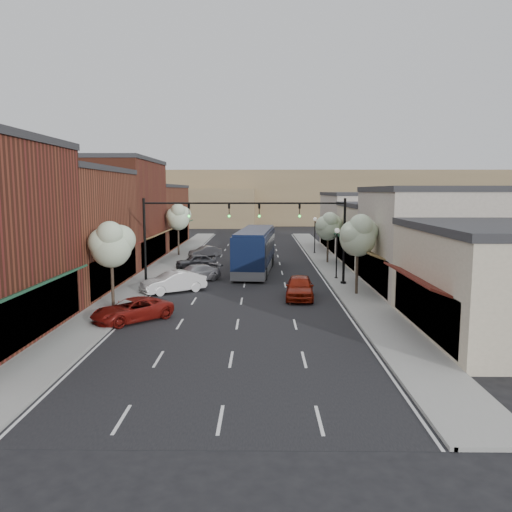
{
  "coord_description": "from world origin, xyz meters",
  "views": [
    {
      "loc": [
        1.36,
        -31.74,
        7.58
      ],
      "look_at": [
        0.93,
        9.3,
        2.2
      ],
      "focal_mm": 35.0,
      "sensor_mm": 36.0,
      "label": 1
    }
  ],
  "objects_px": {
    "coach_bus": "(255,250)",
    "red_hatchback": "(300,287)",
    "signal_mast_right": "(315,228)",
    "parked_car_b": "(173,282)",
    "tree_left_near": "(111,244)",
    "lamp_post_near": "(337,245)",
    "tree_right_near": "(359,235)",
    "parked_car_c": "(194,273)",
    "parked_car_e": "(205,251)",
    "parked_car_a": "(132,310)",
    "tree_left_far": "(178,217)",
    "signal_mast_left": "(174,228)",
    "parked_car_d": "(196,261)",
    "lamp_post_far": "(315,229)",
    "tree_right_far": "(329,226)"
  },
  "relations": [
    {
      "from": "tree_left_far",
      "to": "tree_right_far",
      "type": "bearing_deg",
      "value": -19.87
    },
    {
      "from": "signal_mast_left",
      "to": "parked_car_b",
      "type": "bearing_deg",
      "value": -82.58
    },
    {
      "from": "signal_mast_left",
      "to": "red_hatchback",
      "type": "distance_m",
      "value": 11.59
    },
    {
      "from": "tree_left_near",
      "to": "parked_car_b",
      "type": "distance_m",
      "value": 6.78
    },
    {
      "from": "tree_left_near",
      "to": "red_hatchback",
      "type": "distance_m",
      "value": 13.15
    },
    {
      "from": "parked_car_e",
      "to": "parked_car_b",
      "type": "bearing_deg",
      "value": -33.11
    },
    {
      "from": "red_hatchback",
      "to": "parked_car_b",
      "type": "xyz_separation_m",
      "value": [
        -9.31,
        2.0,
        -0.02
      ]
    },
    {
      "from": "signal_mast_left",
      "to": "parked_car_d",
      "type": "distance_m",
      "value": 9.87
    },
    {
      "from": "lamp_post_far",
      "to": "red_hatchback",
      "type": "xyz_separation_m",
      "value": [
        -3.72,
        -25.06,
        -2.19
      ]
    },
    {
      "from": "tree_left_near",
      "to": "lamp_post_near",
      "type": "bearing_deg",
      "value": 33.33
    },
    {
      "from": "lamp_post_near",
      "to": "parked_car_b",
      "type": "height_order",
      "value": "lamp_post_near"
    },
    {
      "from": "signal_mast_right",
      "to": "tree_left_near",
      "type": "xyz_separation_m",
      "value": [
        -13.87,
        -8.05,
        -0.4
      ]
    },
    {
      "from": "tree_left_near",
      "to": "red_hatchback",
      "type": "xyz_separation_m",
      "value": [
        12.34,
        3.0,
        -3.4
      ]
    },
    {
      "from": "tree_left_near",
      "to": "lamp_post_far",
      "type": "relative_size",
      "value": 1.28
    },
    {
      "from": "signal_mast_right",
      "to": "parked_car_c",
      "type": "distance_m",
      "value": 10.75
    },
    {
      "from": "signal_mast_left",
      "to": "parked_car_e",
      "type": "relative_size",
      "value": 2.18
    },
    {
      "from": "lamp_post_far",
      "to": "red_hatchback",
      "type": "height_order",
      "value": "lamp_post_far"
    },
    {
      "from": "tree_left_near",
      "to": "lamp_post_near",
      "type": "xyz_separation_m",
      "value": [
        16.05,
        10.56,
        -1.22
      ]
    },
    {
      "from": "lamp_post_near",
      "to": "lamp_post_far",
      "type": "xyz_separation_m",
      "value": [
        0.0,
        17.5,
        0.0
      ]
    },
    {
      "from": "tree_left_far",
      "to": "parked_car_c",
      "type": "distance_m",
      "value": 17.41
    },
    {
      "from": "signal_mast_right",
      "to": "parked_car_b",
      "type": "bearing_deg",
      "value": -164.27
    },
    {
      "from": "tree_right_near",
      "to": "parked_car_b",
      "type": "xyz_separation_m",
      "value": [
        -13.57,
        1.0,
        -3.65
      ]
    },
    {
      "from": "tree_left_near",
      "to": "parked_car_e",
      "type": "height_order",
      "value": "tree_left_near"
    },
    {
      "from": "signal_mast_left",
      "to": "parked_car_b",
      "type": "height_order",
      "value": "signal_mast_left"
    },
    {
      "from": "tree_left_far",
      "to": "parked_car_a",
      "type": "height_order",
      "value": "tree_left_far"
    },
    {
      "from": "parked_car_c",
      "to": "parked_car_b",
      "type": "bearing_deg",
      "value": -52.12
    },
    {
      "from": "signal_mast_right",
      "to": "tree_left_near",
      "type": "distance_m",
      "value": 16.05
    },
    {
      "from": "tree_right_near",
      "to": "tree_right_far",
      "type": "relative_size",
      "value": 1.1
    },
    {
      "from": "coach_bus",
      "to": "red_hatchback",
      "type": "relative_size",
      "value": 2.77
    },
    {
      "from": "tree_left_near",
      "to": "lamp_post_near",
      "type": "relative_size",
      "value": 1.28
    },
    {
      "from": "tree_left_far",
      "to": "lamp_post_near",
      "type": "bearing_deg",
      "value": -43.89
    },
    {
      "from": "coach_bus",
      "to": "parked_car_e",
      "type": "distance_m",
      "value": 12.04
    },
    {
      "from": "lamp_post_near",
      "to": "red_hatchback",
      "type": "relative_size",
      "value": 0.93
    },
    {
      "from": "parked_car_a",
      "to": "signal_mast_left",
      "type": "bearing_deg",
      "value": 133.2
    },
    {
      "from": "lamp_post_far",
      "to": "parked_car_e",
      "type": "relative_size",
      "value": 1.18
    },
    {
      "from": "tree_right_near",
      "to": "parked_car_d",
      "type": "distance_m",
      "value": 19.14
    },
    {
      "from": "tree_right_near",
      "to": "parked_car_c",
      "type": "height_order",
      "value": "tree_right_near"
    },
    {
      "from": "tree_right_near",
      "to": "parked_car_e",
      "type": "xyz_separation_m",
      "value": [
        -13.46,
        21.33,
        -3.83
      ]
    },
    {
      "from": "lamp_post_near",
      "to": "parked_car_d",
      "type": "xyz_separation_m",
      "value": [
        -12.9,
        6.53,
        -2.33
      ]
    },
    {
      "from": "tree_left_far",
      "to": "lamp_post_far",
      "type": "distance_m",
      "value": 16.26
    },
    {
      "from": "signal_mast_left",
      "to": "parked_car_c",
      "type": "xyz_separation_m",
      "value": [
        1.34,
        1.45,
        -3.93
      ]
    },
    {
      "from": "parked_car_a",
      "to": "parked_car_d",
      "type": "distance_m",
      "value": 20.42
    },
    {
      "from": "red_hatchback",
      "to": "parked_car_a",
      "type": "distance_m",
      "value": 12.06
    },
    {
      "from": "red_hatchback",
      "to": "parked_car_c",
      "type": "height_order",
      "value": "red_hatchback"
    },
    {
      "from": "parked_car_a",
      "to": "parked_car_b",
      "type": "bearing_deg",
      "value": 129.41
    },
    {
      "from": "coach_bus",
      "to": "parked_car_e",
      "type": "relative_size",
      "value": 3.52
    },
    {
      "from": "tree_left_near",
      "to": "parked_car_c",
      "type": "xyz_separation_m",
      "value": [
        3.97,
        9.5,
        -3.53
      ]
    },
    {
      "from": "coach_bus",
      "to": "parked_car_d",
      "type": "relative_size",
      "value": 3.33
    },
    {
      "from": "parked_car_d",
      "to": "tree_left_far",
      "type": "bearing_deg",
      "value": 177.54
    },
    {
      "from": "parked_car_b",
      "to": "parked_car_a",
      "type": "bearing_deg",
      "value": -40.83
    }
  ]
}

